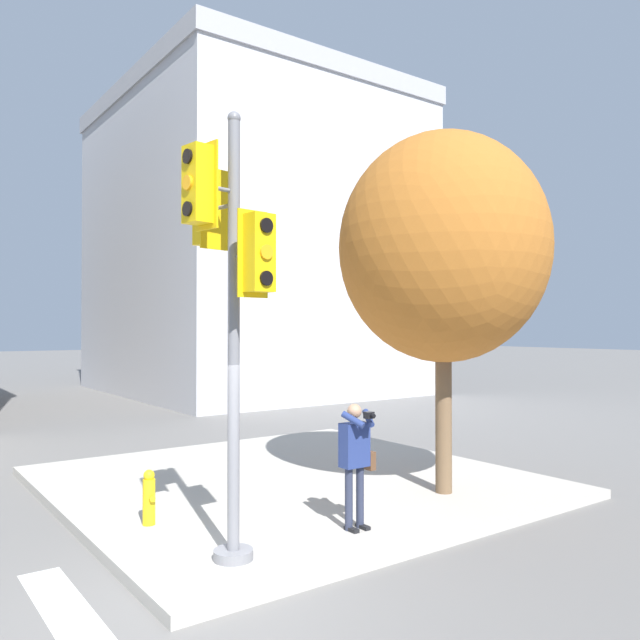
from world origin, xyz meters
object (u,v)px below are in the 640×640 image
at_px(traffic_signal_pole, 226,275).
at_px(person_photographer, 356,454).
at_px(fire_hydrant, 149,497).
at_px(street_tree, 443,248).

height_order(traffic_signal_pole, person_photographer, traffic_signal_pole).
height_order(traffic_signal_pole, fire_hydrant, traffic_signal_pole).
height_order(street_tree, fire_hydrant, street_tree).
distance_m(traffic_signal_pole, street_tree, 4.56).
relative_size(traffic_signal_pole, fire_hydrant, 6.97).
bearing_deg(fire_hydrant, person_photographer, -39.56).
relative_size(person_photographer, fire_hydrant, 2.23).
distance_m(traffic_signal_pole, fire_hydrant, 3.59).
relative_size(traffic_signal_pole, street_tree, 0.89).
xyz_separation_m(person_photographer, fire_hydrant, (-2.26, 1.86, -0.65)).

